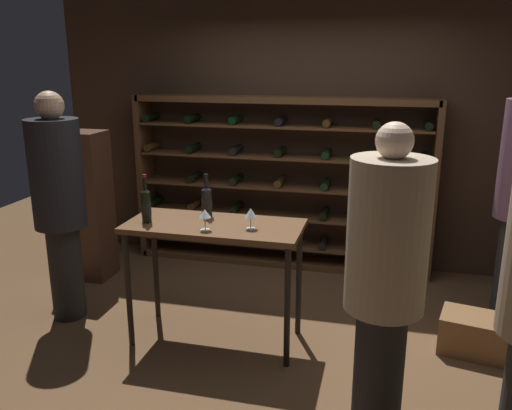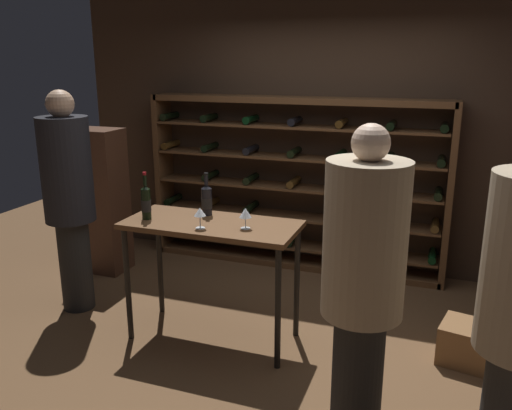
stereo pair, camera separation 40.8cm
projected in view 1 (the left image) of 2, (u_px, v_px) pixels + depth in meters
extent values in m
plane|color=brown|center=(281.00, 336.00, 4.16)|extent=(9.46, 9.46, 0.00)
cube|color=#3D2B1E|center=(316.00, 123.00, 5.38)|extent=(5.51, 0.10, 2.96)
cube|color=brown|center=(146.00, 176.00, 5.77)|extent=(0.06, 0.32, 1.75)
cube|color=brown|center=(433.00, 192.00, 5.07)|extent=(0.06, 0.32, 1.75)
cube|color=brown|center=(281.00, 100.00, 5.20)|extent=(3.01, 0.32, 0.06)
cube|color=brown|center=(279.00, 260.00, 5.65)|extent=(3.01, 0.32, 0.06)
cube|color=brown|center=(279.00, 243.00, 5.60)|extent=(2.93, 0.32, 0.02)
cylinder|color=#4C3314|center=(157.00, 228.00, 5.91)|extent=(0.08, 0.30, 0.08)
cylinder|color=black|center=(196.00, 232.00, 5.80)|extent=(0.08, 0.30, 0.08)
cylinder|color=#4C3314|center=(237.00, 235.00, 5.69)|extent=(0.08, 0.30, 0.08)
cylinder|color=black|center=(279.00, 238.00, 5.58)|extent=(0.08, 0.30, 0.08)
cylinder|color=black|center=(324.00, 242.00, 5.47)|extent=(0.08, 0.30, 0.08)
cylinder|color=#4C3314|center=(370.00, 246.00, 5.37)|extent=(0.08, 0.30, 0.08)
cylinder|color=black|center=(417.00, 250.00, 5.26)|extent=(0.08, 0.30, 0.08)
cube|color=brown|center=(280.00, 215.00, 5.52)|extent=(2.93, 0.32, 0.02)
cylinder|color=black|center=(156.00, 202.00, 5.83)|extent=(0.08, 0.30, 0.08)
cylinder|color=#4C3314|center=(195.00, 205.00, 5.72)|extent=(0.08, 0.30, 0.08)
cylinder|color=black|center=(237.00, 207.00, 5.61)|extent=(0.08, 0.30, 0.08)
cylinder|color=black|center=(325.00, 213.00, 5.39)|extent=(0.08, 0.30, 0.08)
cylinder|color=black|center=(371.00, 217.00, 5.28)|extent=(0.08, 0.30, 0.08)
cylinder|color=#4C3314|center=(420.00, 220.00, 5.17)|extent=(0.08, 0.30, 0.08)
cube|color=brown|center=(280.00, 187.00, 5.43)|extent=(2.93, 0.32, 0.02)
cylinder|color=black|center=(194.00, 177.00, 5.64)|extent=(0.08, 0.30, 0.08)
cylinder|color=black|center=(237.00, 179.00, 5.53)|extent=(0.08, 0.30, 0.08)
cylinder|color=#4C3314|center=(280.00, 181.00, 5.42)|extent=(0.08, 0.30, 0.08)
cylinder|color=black|center=(326.00, 184.00, 5.31)|extent=(0.08, 0.30, 0.08)
cylinder|color=black|center=(373.00, 187.00, 5.20)|extent=(0.08, 0.30, 0.08)
cylinder|color=black|center=(423.00, 189.00, 5.09)|extent=(0.08, 0.30, 0.08)
cube|color=brown|center=(281.00, 157.00, 5.35)|extent=(2.93, 0.32, 0.02)
cylinder|color=#4C3314|center=(153.00, 146.00, 5.66)|extent=(0.08, 0.30, 0.08)
cylinder|color=black|center=(194.00, 148.00, 5.55)|extent=(0.08, 0.30, 0.08)
cylinder|color=black|center=(236.00, 150.00, 5.44)|extent=(0.08, 0.30, 0.08)
cylinder|color=black|center=(281.00, 151.00, 5.33)|extent=(0.08, 0.30, 0.08)
cylinder|color=black|center=(327.00, 153.00, 5.23)|extent=(0.08, 0.30, 0.08)
cylinder|color=black|center=(375.00, 155.00, 5.12)|extent=(0.08, 0.30, 0.08)
cylinder|color=black|center=(425.00, 158.00, 5.01)|extent=(0.08, 0.30, 0.08)
cube|color=brown|center=(281.00, 126.00, 5.27)|extent=(2.93, 0.32, 0.02)
cylinder|color=black|center=(151.00, 117.00, 5.58)|extent=(0.08, 0.30, 0.08)
cylinder|color=black|center=(193.00, 118.00, 5.47)|extent=(0.08, 0.30, 0.08)
cylinder|color=black|center=(236.00, 119.00, 5.36)|extent=(0.08, 0.30, 0.08)
cylinder|color=black|center=(281.00, 121.00, 5.25)|extent=(0.08, 0.30, 0.08)
cylinder|color=#4C3314|center=(328.00, 122.00, 5.14)|extent=(0.08, 0.30, 0.08)
cylinder|color=black|center=(377.00, 123.00, 5.03)|extent=(0.08, 0.30, 0.08)
cylinder|color=black|center=(428.00, 125.00, 4.92)|extent=(0.08, 0.30, 0.08)
cube|color=brown|center=(214.00, 226.00, 3.88)|extent=(1.30, 0.58, 0.04)
cylinder|color=black|center=(128.00, 290.00, 3.92)|extent=(0.04, 0.04, 0.90)
cylinder|color=black|center=(287.00, 308.00, 3.64)|extent=(0.04, 0.04, 0.90)
cylinder|color=black|center=(156.00, 266.00, 4.37)|extent=(0.04, 0.04, 0.90)
cylinder|color=black|center=(299.00, 281.00, 4.09)|extent=(0.04, 0.04, 0.90)
cylinder|color=#303030|center=(512.00, 268.00, 4.38)|extent=(0.26, 0.26, 0.87)
cylinder|color=black|center=(66.00, 272.00, 4.39)|extent=(0.27, 0.27, 0.80)
cylinder|color=black|center=(56.00, 174.00, 4.17)|extent=(0.41, 0.41, 0.87)
sphere|color=tan|center=(49.00, 105.00, 4.03)|extent=(0.22, 0.22, 0.22)
cylinder|color=black|center=(378.00, 369.00, 3.03)|extent=(0.29, 0.29, 0.78)
cylinder|color=tan|center=(388.00, 236.00, 2.82)|extent=(0.44, 0.44, 0.84)
sphere|color=beige|center=(395.00, 141.00, 2.68)|extent=(0.20, 0.20, 0.20)
cube|color=olive|center=(418.00, 211.00, 2.91)|extent=(0.04, 0.04, 0.47)
cube|color=brown|center=(474.00, 334.00, 3.91)|extent=(0.54, 0.43, 0.29)
cube|color=#4C2D1E|center=(86.00, 206.00, 5.14)|extent=(0.44, 0.36, 1.45)
cylinder|color=black|center=(207.00, 203.00, 4.03)|extent=(0.08, 0.08, 0.21)
cone|color=black|center=(206.00, 188.00, 3.99)|extent=(0.08, 0.08, 0.03)
cylinder|color=black|center=(206.00, 182.00, 3.98)|extent=(0.03, 0.03, 0.08)
cylinder|color=black|center=(206.00, 175.00, 3.97)|extent=(0.03, 0.03, 0.02)
cylinder|color=black|center=(207.00, 204.00, 4.03)|extent=(0.08, 0.08, 0.08)
cylinder|color=black|center=(146.00, 207.00, 3.88)|extent=(0.07, 0.07, 0.23)
cone|color=black|center=(145.00, 190.00, 3.84)|extent=(0.07, 0.07, 0.03)
cylinder|color=black|center=(145.00, 183.00, 3.83)|extent=(0.03, 0.03, 0.08)
cylinder|color=maroon|center=(144.00, 176.00, 3.81)|extent=(0.03, 0.03, 0.02)
cylinder|color=black|center=(146.00, 209.00, 3.88)|extent=(0.07, 0.07, 0.09)
cylinder|color=silver|center=(251.00, 228.00, 3.76)|extent=(0.07, 0.07, 0.00)
cylinder|color=silver|center=(251.00, 223.00, 3.74)|extent=(0.01, 0.01, 0.08)
cone|color=silver|center=(251.00, 213.00, 3.72)|extent=(0.09, 0.09, 0.07)
cylinder|color=#590A14|center=(251.00, 215.00, 3.73)|extent=(0.05, 0.05, 0.02)
cylinder|color=silver|center=(205.00, 230.00, 3.73)|extent=(0.07, 0.07, 0.00)
cylinder|color=silver|center=(205.00, 223.00, 3.72)|extent=(0.01, 0.01, 0.09)
cone|color=silver|center=(205.00, 213.00, 3.70)|extent=(0.08, 0.08, 0.06)
cylinder|color=#590A14|center=(205.00, 215.00, 3.70)|extent=(0.05, 0.05, 0.02)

